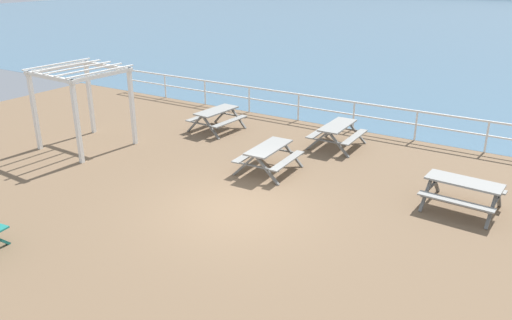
{
  "coord_description": "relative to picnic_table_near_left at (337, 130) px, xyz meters",
  "views": [
    {
      "loc": [
        6.54,
        -9.51,
        5.79
      ],
      "look_at": [
        -0.3,
        1.42,
        0.8
      ],
      "focal_mm": 35.63,
      "sensor_mm": 36.0,
      "label": 1
    }
  ],
  "objects": [
    {
      "name": "picnic_table_near_right",
      "position": [
        -4.52,
        -0.67,
        0.0
      ],
      "size": [
        1.65,
        1.9,
        0.8
      ],
      "rotation": [
        0.0,
        0.0,
        1.5
      ],
      "color": "gray",
      "rests_on": "ground"
    },
    {
      "name": "picnic_table_near_left",
      "position": [
        0.0,
        0.0,
        0.0
      ],
      "size": [
        1.57,
        1.83,
        0.8
      ],
      "rotation": [
        0.0,
        0.0,
        1.59
      ],
      "color": "gray",
      "rests_on": "ground"
    },
    {
      "name": "picnic_table_far_left",
      "position": [
        4.56,
        -2.69,
        0.0
      ],
      "size": [
        1.89,
        1.64,
        0.8
      ],
      "rotation": [
        0.0,
        0.0,
        -0.06
      ],
      "color": "gray",
      "rests_on": "ground"
    },
    {
      "name": "seaward_railing",
      "position": [
        -0.24,
        2.06,
        0.18
      ],
      "size": [
        23.07,
        0.07,
        1.08
      ],
      "color": "white",
      "rests_on": "ground"
    },
    {
      "name": "ground_plane",
      "position": [
        -0.24,
        -5.69,
        -0.68
      ],
      "size": [
        30.0,
        24.0,
        0.2
      ],
      "primitive_type": "cube",
      "color": "brown"
    },
    {
      "name": "picnic_table_seaward",
      "position": [
        -0.84,
        -3.09,
        0.0
      ],
      "size": [
        1.6,
        1.85,
        0.8
      ],
      "rotation": [
        0.0,
        0.0,
        1.61
      ],
      "color": "gray",
      "rests_on": "ground"
    },
    {
      "name": "sea_band",
      "position": [
        -0.24,
        47.06,
        -0.58
      ],
      "size": [
        142.0,
        90.0,
        0.01
      ],
      "primitive_type": "cube",
      "color": "#476B84",
      "rests_on": "ground"
    },
    {
      "name": "lattice_pergola",
      "position": [
        -7.16,
        -4.44,
        1.41
      ],
      "size": [
        2.55,
        2.67,
        2.7
      ],
      "rotation": [
        0.0,
        0.0,
        -0.05
      ],
      "color": "white",
      "rests_on": "ground"
    }
  ]
}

